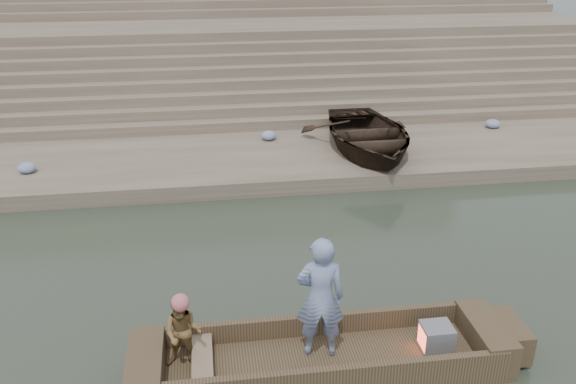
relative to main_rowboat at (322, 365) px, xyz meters
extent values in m
plane|color=#262F23|center=(-2.74, 0.39, -0.11)|extent=(120.00, 120.00, 0.00)
cube|color=gray|center=(-2.74, 8.39, 0.09)|extent=(32.00, 4.00, 0.40)
cube|color=gray|center=(-2.74, 15.89, 1.29)|extent=(32.00, 3.00, 2.80)
cube|color=gray|center=(-2.74, 22.89, 2.49)|extent=(32.00, 3.00, 5.20)
cube|color=gray|center=(-2.74, 10.64, 0.24)|extent=(32.00, 0.50, 0.70)
cube|color=gray|center=(-2.74, 11.14, 0.39)|extent=(32.00, 0.50, 1.00)
cube|color=gray|center=(-2.74, 11.64, 0.54)|extent=(32.00, 0.50, 1.30)
cube|color=gray|center=(-2.74, 12.14, 0.69)|extent=(32.00, 0.50, 1.60)
cube|color=gray|center=(-2.74, 12.64, 0.84)|extent=(32.00, 0.50, 1.90)
cube|color=gray|center=(-2.74, 13.14, 0.99)|extent=(32.00, 0.50, 2.20)
cube|color=gray|center=(-2.74, 13.64, 1.14)|extent=(32.00, 0.50, 2.50)
cube|color=gray|center=(-2.74, 14.14, 1.29)|extent=(32.00, 0.50, 2.80)
cube|color=gray|center=(-2.74, 17.64, 1.44)|extent=(32.00, 0.50, 3.10)
cube|color=gray|center=(-2.74, 18.14, 1.59)|extent=(32.00, 0.50, 3.40)
cube|color=gray|center=(-2.74, 18.64, 1.74)|extent=(32.00, 0.50, 3.70)
cube|color=gray|center=(-2.74, 19.14, 1.89)|extent=(32.00, 0.50, 4.00)
cube|color=gray|center=(-2.74, 19.64, 2.04)|extent=(32.00, 0.50, 4.30)
cube|color=gray|center=(-2.74, 20.14, 2.19)|extent=(32.00, 0.50, 4.60)
cube|color=gray|center=(-2.74, 20.64, 2.34)|extent=(32.00, 0.50, 4.90)
cube|color=gray|center=(-2.74, 21.14, 2.49)|extent=(32.00, 0.50, 5.20)
cube|color=brown|center=(0.00, 0.00, 0.00)|extent=(5.00, 1.30, 0.22)
cube|color=brown|center=(0.00, -0.62, 0.17)|extent=(5.20, 0.12, 0.56)
cube|color=brown|center=(0.00, 0.62, 0.17)|extent=(5.20, 0.12, 0.56)
cube|color=brown|center=(-2.55, 0.00, 0.19)|extent=(0.50, 1.30, 0.60)
cube|color=brown|center=(2.55, 0.00, 0.19)|extent=(0.50, 1.30, 0.60)
cube|color=brown|center=(2.95, 0.00, 0.21)|extent=(0.35, 0.90, 0.50)
cube|color=#937A5B|center=(-1.75, 0.00, 0.29)|extent=(0.30, 1.20, 0.08)
sphere|color=#CB646A|center=(-2.00, 0.15, 1.19)|extent=(0.26, 0.26, 0.26)
imported|color=navy|center=(-0.01, 0.16, 1.08)|extent=(0.76, 0.55, 1.94)
imported|color=#287A30|center=(-2.00, 0.15, 0.68)|extent=(0.63, 0.53, 1.14)
cube|color=slate|center=(1.76, 0.00, 0.31)|extent=(0.46, 0.42, 0.40)
cube|color=#E5593F|center=(1.55, 0.00, 0.31)|extent=(0.04, 0.34, 0.32)
imported|color=#2D2116|center=(2.89, 8.24, 0.76)|extent=(3.25, 4.52, 0.93)
ellipsoid|color=#3F5999|center=(7.28, 9.71, 0.42)|extent=(0.44, 0.44, 0.26)
ellipsoid|color=#3F5999|center=(-6.02, 7.89, 0.42)|extent=(0.44, 0.44, 0.26)
ellipsoid|color=#3F5999|center=(0.31, 9.57, 0.42)|extent=(0.44, 0.44, 0.26)
camera|label=1|loc=(-1.53, -7.06, 6.00)|focal=37.69mm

